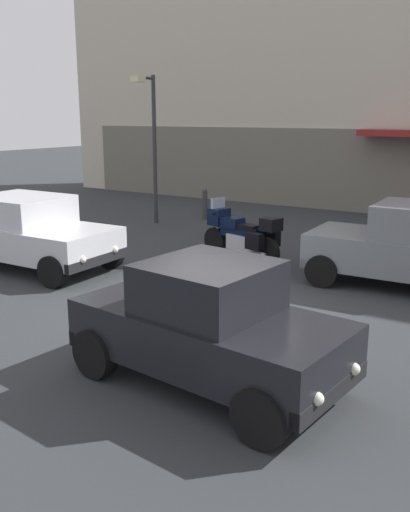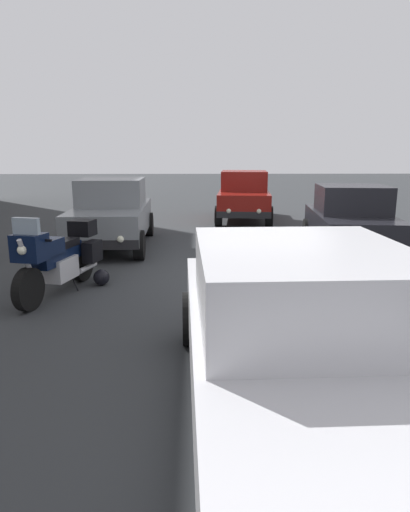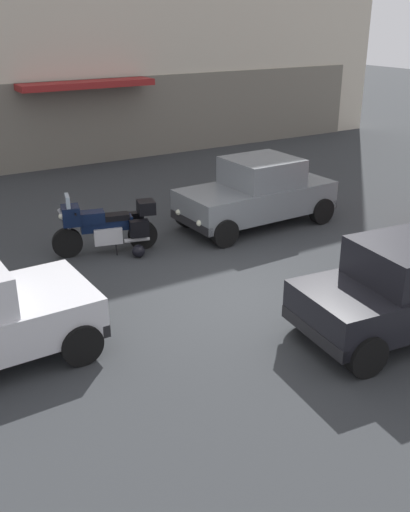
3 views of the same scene
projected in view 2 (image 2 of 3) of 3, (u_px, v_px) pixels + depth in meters
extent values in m
plane|color=#2D3033|center=(260.00, 271.00, 8.84)|extent=(80.00, 80.00, 0.00)
cylinder|color=black|center=(28.00, 289.00, 6.59)|extent=(0.65, 0.29, 0.64)
cylinder|color=black|center=(82.00, 263.00, 8.13)|extent=(0.65, 0.29, 0.64)
cylinder|color=#B7B7BC|center=(27.00, 260.00, 6.52)|extent=(0.33, 0.15, 0.68)
cube|color=#B7B7BC|center=(59.00, 268.00, 7.38)|extent=(0.68, 0.53, 0.36)
cube|color=black|center=(58.00, 254.00, 7.32)|extent=(1.14, 0.54, 0.28)
cube|color=black|center=(47.00, 247.00, 7.00)|extent=(0.59, 0.46, 0.24)
cube|color=black|center=(64.00, 243.00, 7.48)|extent=(0.62, 0.43, 0.12)
cube|color=black|center=(30.00, 247.00, 6.57)|extent=(0.46, 0.51, 0.40)
cube|color=#8C9EAD|center=(26.00, 227.00, 6.47)|extent=(0.17, 0.41, 0.28)
sphere|color=#EAEACC|center=(22.00, 250.00, 6.40)|extent=(0.14, 0.14, 0.14)
cylinder|color=black|center=(32.00, 240.00, 6.63)|extent=(0.19, 0.61, 0.04)
cylinder|color=#B7B7BC|center=(88.00, 267.00, 7.93)|extent=(0.56, 0.22, 0.09)
cube|color=black|center=(92.00, 251.00, 7.90)|extent=(0.44, 0.29, 0.36)
cube|color=black|center=(63.00, 250.00, 8.02)|extent=(0.44, 0.29, 0.36)
cube|color=black|center=(82.00, 228.00, 8.09)|extent=(0.45, 0.48, 0.28)
cylinder|color=black|center=(75.00, 283.00, 7.54)|extent=(0.05, 0.13, 0.29)
sphere|color=black|center=(101.00, 277.00, 7.89)|extent=(0.28, 0.28, 0.28)
cube|color=maroon|center=(244.00, 200.00, 15.38)|extent=(3.95, 2.01, 0.68)
cube|color=maroon|center=(244.00, 181.00, 15.38)|extent=(1.74, 1.66, 0.64)
cube|color=#8C9EAD|center=(244.00, 182.00, 14.65)|extent=(0.20, 1.39, 0.54)
cube|color=#8C9EAD|center=(244.00, 179.00, 16.11)|extent=(0.20, 1.39, 0.51)
cube|color=black|center=(244.00, 215.00, 13.64)|extent=(0.28, 1.64, 0.20)
cube|color=black|center=(243.00, 202.00, 17.24)|extent=(0.28, 1.64, 0.20)
cylinder|color=black|center=(269.00, 217.00, 13.99)|extent=(0.66, 0.28, 0.64)
cylinder|color=black|center=(219.00, 216.00, 14.11)|extent=(0.66, 0.28, 0.64)
cylinder|color=black|center=(265.00, 206.00, 16.81)|extent=(0.66, 0.28, 0.64)
cylinder|color=black|center=(223.00, 205.00, 16.93)|extent=(0.66, 0.28, 0.64)
sphere|color=silver|center=(259.00, 211.00, 13.53)|extent=(0.14, 0.14, 0.14)
sphere|color=silver|center=(229.00, 211.00, 13.60)|extent=(0.14, 0.14, 0.14)
cube|color=silver|center=(300.00, 359.00, 3.65)|extent=(4.55, 1.89, 0.64)
cube|color=silver|center=(302.00, 284.00, 3.56)|extent=(1.95, 1.67, 0.60)
cube|color=#8C9EAD|center=(279.00, 258.00, 4.44)|extent=(0.10, 1.50, 0.51)
cube|color=#8C9EAD|center=(341.00, 327.00, 2.69)|extent=(0.10, 1.50, 0.48)
cube|color=black|center=(256.00, 299.00, 5.84)|extent=(0.17, 1.76, 0.20)
cylinder|color=black|center=(192.00, 319.00, 5.44)|extent=(0.65, 0.24, 0.64)
cylinder|color=black|center=(329.00, 316.00, 5.52)|extent=(0.65, 0.24, 0.64)
sphere|color=silver|center=(218.00, 290.00, 5.84)|extent=(0.14, 0.14, 0.14)
sphere|color=silver|center=(293.00, 288.00, 5.89)|extent=(0.14, 0.14, 0.14)
cube|color=black|center=(350.00, 227.00, 10.04)|extent=(3.55, 1.91, 0.64)
cube|color=black|center=(352.00, 199.00, 9.90)|extent=(1.54, 1.58, 0.60)
cube|color=#8C9EAD|center=(346.00, 196.00, 10.53)|extent=(0.20, 1.32, 0.51)
cube|color=#8C9EAD|center=(360.00, 203.00, 9.27)|extent=(0.20, 1.32, 0.48)
cube|color=black|center=(335.00, 225.00, 11.69)|extent=(0.28, 1.56, 0.20)
cube|color=black|center=(369.00, 253.00, 8.49)|extent=(0.28, 1.56, 0.20)
cylinder|color=black|center=(308.00, 231.00, 11.39)|extent=(0.66, 0.29, 0.64)
cylinder|color=black|center=(368.00, 232.00, 11.26)|extent=(0.66, 0.29, 0.64)
cylinder|color=black|center=(325.00, 253.00, 8.96)|extent=(0.66, 0.29, 0.64)
cylinder|color=black|center=(402.00, 254.00, 8.83)|extent=(0.66, 0.29, 0.64)
sphere|color=silver|center=(318.00, 220.00, 11.75)|extent=(0.14, 0.14, 0.14)
sphere|color=silver|center=(352.00, 221.00, 11.68)|extent=(0.14, 0.14, 0.14)
cube|color=slate|center=(112.00, 220.00, 11.01)|extent=(3.85, 1.75, 0.68)
cube|color=slate|center=(112.00, 192.00, 11.00)|extent=(1.64, 1.55, 0.64)
cube|color=#8C9EAD|center=(107.00, 195.00, 10.27)|extent=(0.10, 1.40, 0.54)
cube|color=#8C9EAD|center=(116.00, 189.00, 11.73)|extent=(0.10, 1.40, 0.51)
cube|color=black|center=(99.00, 245.00, 9.26)|extent=(0.17, 1.64, 0.20)
cube|color=black|center=(122.00, 219.00, 12.86)|extent=(0.17, 1.64, 0.20)
cylinder|color=black|center=(139.00, 245.00, 9.71)|extent=(0.65, 0.24, 0.64)
cylinder|color=black|center=(65.00, 246.00, 9.63)|extent=(0.65, 0.24, 0.64)
cylinder|color=black|center=(149.00, 224.00, 12.53)|extent=(0.65, 0.24, 0.64)
cylinder|color=black|center=(92.00, 225.00, 12.46)|extent=(0.65, 0.24, 0.64)
sphere|color=silver|center=(120.00, 239.00, 9.21)|extent=(0.14, 0.14, 0.14)
sphere|color=silver|center=(76.00, 240.00, 9.16)|extent=(0.14, 0.14, 0.14)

